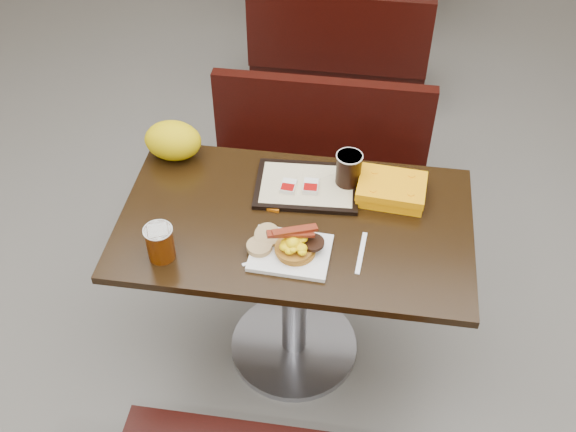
# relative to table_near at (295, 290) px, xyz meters

# --- Properties ---
(floor) EXTENTS (6.00, 7.00, 0.01)m
(floor) POSITION_rel_table_near_xyz_m (0.00, 0.00, -0.38)
(floor) COLOR slate
(floor) RESTS_ON ground
(table_near) EXTENTS (1.20, 0.70, 0.75)m
(table_near) POSITION_rel_table_near_xyz_m (0.00, 0.00, 0.00)
(table_near) COLOR black
(table_near) RESTS_ON floor
(bench_near_n) EXTENTS (1.00, 0.46, 0.72)m
(bench_near_n) POSITION_rel_table_near_xyz_m (0.00, 0.70, -0.02)
(bench_near_n) COLOR black
(bench_near_n) RESTS_ON floor
(bench_far_s) EXTENTS (1.00, 0.46, 0.72)m
(bench_far_s) POSITION_rel_table_near_xyz_m (0.00, 1.90, -0.02)
(bench_far_s) COLOR black
(bench_far_s) RESTS_ON floor
(platter) EXTENTS (0.26, 0.21, 0.02)m
(platter) POSITION_rel_table_near_xyz_m (0.01, -0.16, 0.38)
(platter) COLOR white
(platter) RESTS_ON table_near
(pancake_stack) EXTENTS (0.16, 0.16, 0.03)m
(pancake_stack) POSITION_rel_table_near_xyz_m (0.02, -0.16, 0.40)
(pancake_stack) COLOR #A7771B
(pancake_stack) RESTS_ON platter
(sausage_patty) EXTENTS (0.08, 0.08, 0.01)m
(sausage_patty) POSITION_rel_table_near_xyz_m (0.08, -0.14, 0.42)
(sausage_patty) COLOR black
(sausage_patty) RESTS_ON pancake_stack
(scrambled_eggs) EXTENTS (0.10, 0.10, 0.04)m
(scrambled_eggs) POSITION_rel_table_near_xyz_m (0.02, -0.17, 0.44)
(scrambled_eggs) COLOR yellow
(scrambled_eggs) RESTS_ON pancake_stack
(bacon_strips) EXTENTS (0.17, 0.11, 0.01)m
(bacon_strips) POSITION_rel_table_near_xyz_m (0.01, -0.15, 0.47)
(bacon_strips) COLOR #4C0705
(bacon_strips) RESTS_ON scrambled_eggs
(muffin_bottom) EXTENTS (0.09, 0.09, 0.02)m
(muffin_bottom) POSITION_rel_table_near_xyz_m (-0.09, -0.16, 0.40)
(muffin_bottom) COLOR tan
(muffin_bottom) RESTS_ON platter
(muffin_top) EXTENTS (0.09, 0.09, 0.05)m
(muffin_top) POSITION_rel_table_near_xyz_m (-0.08, -0.12, 0.41)
(muffin_top) COLOR tan
(muffin_top) RESTS_ON platter
(coffee_cup_near) EXTENTS (0.11, 0.11, 0.12)m
(coffee_cup_near) POSITION_rel_table_near_xyz_m (-0.40, -0.23, 0.44)
(coffee_cup_near) COLOR #7E3804
(coffee_cup_near) RESTS_ON table_near
(fork) EXTENTS (0.12, 0.08, 0.00)m
(fork) POSITION_rel_table_near_xyz_m (-0.10, -0.21, 0.38)
(fork) COLOR white
(fork) RESTS_ON table_near
(knife) EXTENTS (0.03, 0.19, 0.00)m
(knife) POSITION_rel_table_near_xyz_m (0.23, -0.12, 0.38)
(knife) COLOR white
(knife) RESTS_ON table_near
(condiment_syrup) EXTENTS (0.05, 0.04, 0.01)m
(condiment_syrup) POSITION_rel_table_near_xyz_m (-0.08, 0.04, 0.38)
(condiment_syrup) COLOR #B04F07
(condiment_syrup) RESTS_ON table_near
(tray) EXTENTS (0.38, 0.28, 0.02)m
(tray) POSITION_rel_table_near_xyz_m (0.02, 0.17, 0.38)
(tray) COLOR black
(tray) RESTS_ON table_near
(hashbrown_sleeve_left) EXTENTS (0.05, 0.07, 0.02)m
(hashbrown_sleeve_left) POSITION_rel_table_near_xyz_m (-0.04, 0.14, 0.40)
(hashbrown_sleeve_left) COLOR silver
(hashbrown_sleeve_left) RESTS_ON tray
(hashbrown_sleeve_right) EXTENTS (0.05, 0.07, 0.02)m
(hashbrown_sleeve_right) POSITION_rel_table_near_xyz_m (0.03, 0.15, 0.40)
(hashbrown_sleeve_right) COLOR silver
(hashbrown_sleeve_right) RESTS_ON tray
(coffee_cup_far) EXTENTS (0.09, 0.09, 0.12)m
(coffee_cup_far) POSITION_rel_table_near_xyz_m (0.16, 0.20, 0.45)
(coffee_cup_far) COLOR black
(coffee_cup_far) RESTS_ON tray
(clamshell) EXTENTS (0.25, 0.19, 0.06)m
(clamshell) POSITION_rel_table_near_xyz_m (0.32, 0.17, 0.41)
(clamshell) COLOR #F99804
(clamshell) RESTS_ON table_near
(paper_bag) EXTENTS (0.23, 0.18, 0.15)m
(paper_bag) POSITION_rel_table_near_xyz_m (-0.49, 0.27, 0.45)
(paper_bag) COLOR #D5C807
(paper_bag) RESTS_ON table_near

